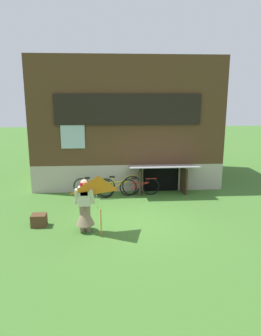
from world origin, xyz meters
The scene contains 8 objects.
ground_plane centered at (0.00, 0.00, 0.00)m, with size 60.00×60.00×0.00m, color #3D6B28.
log_house centered at (0.00, 5.34, 2.61)m, with size 7.61×5.81×5.23m.
person centered at (-1.44, -0.69, 0.63)m, with size 0.60×0.52×1.51m.
kite centered at (-1.02, -1.24, 1.30)m, with size 1.12×1.06×1.65m.
bicycle_red centered at (0.40, 2.45, 0.34)m, with size 1.54×0.16×0.71m.
bicycle_yellow centered at (-0.41, 2.37, 0.40)m, with size 1.74×0.58×0.82m.
bicycle_green centered at (-1.37, 2.50, 0.35)m, with size 1.55×0.43×0.73m.
wooden_crate centered at (-2.82, -0.24, 0.18)m, with size 0.43×0.36×0.36m, color #4C331E.
Camera 1 is at (-0.72, -8.97, 3.74)m, focal length 33.45 mm.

